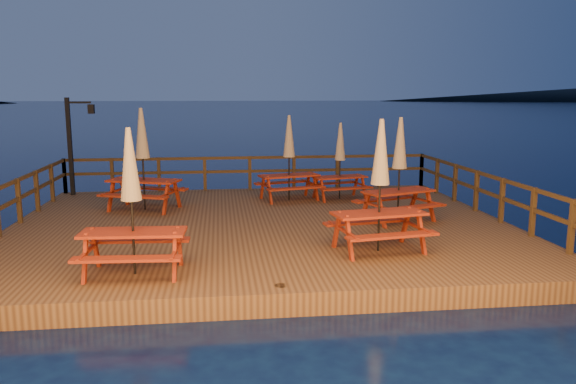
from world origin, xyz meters
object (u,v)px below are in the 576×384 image
lamp_post (75,137)px  picnic_table_0 (131,199)px  picnic_table_2 (289,156)px  picnic_table_1 (340,160)px

lamp_post → picnic_table_0: bearing=-70.6°
lamp_post → picnic_table_2: bearing=-14.4°
picnic_table_0 → picnic_table_2: size_ratio=1.03×
picnic_table_0 → picnic_table_1: size_ratio=1.13×
picnic_table_2 → lamp_post: bearing=151.1°
picnic_table_0 → picnic_table_2: picnic_table_0 is taller
picnic_table_0 → picnic_table_1: bearing=55.6°
picnic_table_0 → picnic_table_2: 7.47m
lamp_post → picnic_table_1: (7.97, -1.70, -0.61)m
lamp_post → picnic_table_0: lamp_post is taller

